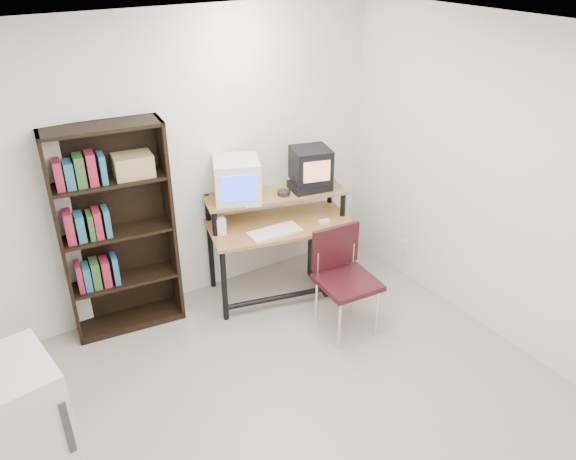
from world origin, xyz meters
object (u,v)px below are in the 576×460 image
crt_monitor (237,180)px  pc_tower (326,265)px  mini_fridge (15,433)px  bookshelf (116,229)px  school_chair (343,270)px  computer_desk (279,226)px  crt_tv (311,165)px

crt_monitor → pc_tower: bearing=-2.5°
crt_monitor → mini_fridge: crt_monitor is taller
bookshelf → mini_fridge: bearing=-121.9°
pc_tower → school_chair: size_ratio=0.49×
computer_desk → bookshelf: size_ratio=0.77×
computer_desk → crt_tv: bearing=18.9°
school_chair → crt_monitor: bearing=120.6°
computer_desk → bookshelf: 1.45m
mini_fridge → computer_desk: bearing=15.1°
school_chair → pc_tower: bearing=70.2°
bookshelf → mini_fridge: size_ratio=1.93×
school_chair → bookshelf: bookshelf is taller
pc_tower → mini_fridge: 3.06m
school_chair → computer_desk: bearing=105.9°
school_chair → bookshelf: bearing=150.3°
pc_tower → mini_fridge: size_ratio=0.48×
crt_monitor → mini_fridge: (-2.18, -1.23, -0.69)m
pc_tower → mini_fridge: (-2.92, -0.88, 0.26)m
pc_tower → bookshelf: (-1.83, 0.46, 0.72)m
crt_tv → mini_fridge: bearing=-144.0°
school_chair → bookshelf: (-1.55, 1.07, 0.36)m
computer_desk → crt_monitor: bearing=162.2°
crt_tv → pc_tower: size_ratio=0.91×
computer_desk → mini_fridge: (-2.49, -1.04, -0.22)m
crt_tv → computer_desk: bearing=-159.7°
crt_tv → bookshelf: size_ratio=0.22×
crt_tv → school_chair: crt_tv is taller
crt_monitor → pc_tower: size_ratio=1.16×
computer_desk → school_chair: computer_desk is taller
crt_tv → bookshelf: 1.80m
bookshelf → mini_fridge: 1.78m
pc_tower → computer_desk: bearing=171.7°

